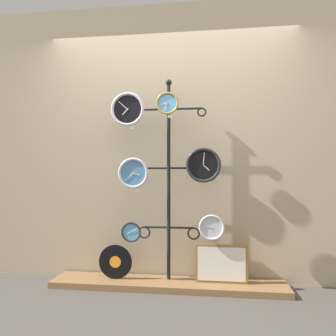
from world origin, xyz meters
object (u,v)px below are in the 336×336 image
Objects in this scene: vinyl_record at (115,262)px; display_stand at (169,227)px; clock_bottom_right at (212,227)px; clock_bottom_left at (131,232)px; clock_middle_right at (203,165)px; clock_middle_left at (133,173)px; clock_top_center at (167,103)px; clock_top_left at (128,109)px; picture_frame at (222,264)px.

display_stand is at bearing 7.35° from vinyl_record.
clock_bottom_right is at bearing -1.96° from vinyl_record.
vinyl_record is at bearing 172.59° from clock_bottom_left.
clock_middle_right is (0.33, -0.11, 0.59)m from display_stand.
clock_middle_left is at bearing -47.93° from clock_bottom_left.
clock_top_center reaches higher than clock_bottom_left.
clock_bottom_left reaches higher than vinyl_record.
vinyl_record is (-0.19, 0.05, -0.85)m from clock_middle_left.
clock_middle_left is 0.66m from clock_middle_right.
clock_top_left is (-0.38, -0.11, 1.12)m from display_stand.
clock_middle_right is at bearing -18.74° from display_stand.
vinyl_record is at bearing -179.35° from picture_frame.
clock_middle_left is 0.90× the size of clock_middle_right.
clock_top_left reaches higher than clock_middle_left.
clock_top_center is 1.22m from clock_bottom_right.
clock_bottom_left is 0.59× the size of vinyl_record.
clock_middle_right is 1.36× the size of clock_bottom_right.
clock_bottom_right is at bearing 1.40° from clock_middle_left.
vinyl_record is (-0.16, 0.02, -0.29)m from clock_bottom_left.
display_stand is 0.61m from vinyl_record.
clock_top_left is 1.46m from vinyl_record.
clock_bottom_left is (-0.03, 0.03, -0.56)m from clock_middle_left.
picture_frame reaches higher than vinyl_record.
display_stand is 6.10× the size of clock_top_left.
display_stand is at bearing 173.81° from picture_frame.
display_stand is 6.82× the size of clock_middle_left.
display_stand is 6.08× the size of vinyl_record.
clock_bottom_left is 0.89m from picture_frame.
clock_bottom_right is 0.35m from picture_frame.
clock_middle_left is (-0.32, -0.02, -0.65)m from clock_top_center.
clock_top_left is 0.89m from clock_middle_right.
clock_top_center is 1.11× the size of clock_bottom_left.
display_stand is 0.36m from clock_bottom_left.
clock_middle_right reaches higher than picture_frame.
clock_middle_right is 1.25m from vinyl_record.
clock_middle_left is 0.88m from clock_bottom_right.
clock_top_left is 1.35m from clock_bottom_right.
clock_bottom_left is 0.81× the size of clock_bottom_right.
clock_top_left is 1.53× the size of clock_top_center.
display_stand reaches higher than picture_frame.
display_stand is 10.35× the size of clock_bottom_left.
clock_top_left is at bearing -177.72° from clock_top_center.
clock_middle_right is 0.93m from clock_bottom_left.
clock_bottom_left is 0.33m from vinyl_record.
clock_bottom_left is 0.40× the size of picture_frame.
clock_bottom_right is at bearing -154.34° from picture_frame.
clock_middle_right is 0.57m from clock_bottom_right.
picture_frame is (0.84, 0.03, -0.28)m from clock_bottom_left.
vinyl_record is at bearing -172.65° from display_stand.
clock_top_left reaches higher than clock_middle_right.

